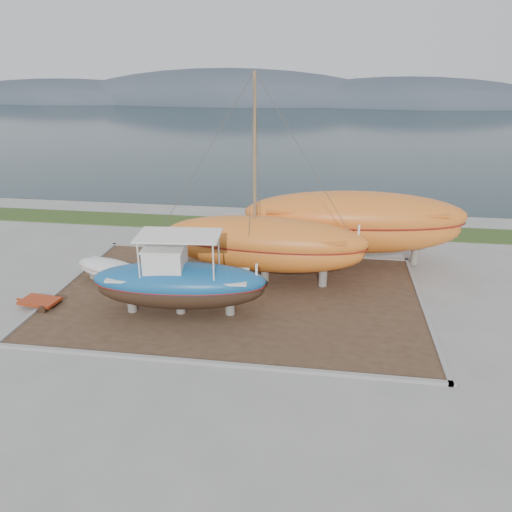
% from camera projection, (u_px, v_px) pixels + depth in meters
% --- Properties ---
extents(ground, '(140.00, 140.00, 0.00)m').
position_uv_depth(ground, '(220.00, 337.00, 21.46)').
color(ground, gray).
rests_on(ground, ground).
extents(dirt_patch, '(18.00, 12.00, 0.06)m').
position_uv_depth(dirt_patch, '(237.00, 296.00, 25.13)').
color(dirt_patch, '#422D1E').
rests_on(dirt_patch, ground).
extents(curb_frame, '(18.60, 12.60, 0.15)m').
position_uv_depth(curb_frame, '(237.00, 295.00, 25.12)').
color(curb_frame, gray).
rests_on(curb_frame, ground).
extents(grass_strip, '(44.00, 3.00, 0.08)m').
position_uv_depth(grass_strip, '(266.00, 226.00, 35.71)').
color(grass_strip, '#284219').
rests_on(grass_strip, ground).
extents(sea, '(260.00, 100.00, 0.04)m').
position_uv_depth(sea, '(306.00, 129.00, 85.87)').
color(sea, '#16292D').
rests_on(sea, ground).
extents(mountain_ridge, '(200.00, 36.00, 20.00)m').
position_uv_depth(mountain_ridge, '(317.00, 103.00, 136.48)').
color(mountain_ridge, '#333D49').
rests_on(mountain_ridge, ground).
extents(blue_caique, '(8.22, 3.18, 3.87)m').
position_uv_depth(blue_caique, '(179.00, 275.00, 22.74)').
color(blue_caique, '#175993').
rests_on(blue_caique, dirt_patch).
extents(white_dinghy, '(4.17, 2.62, 1.18)m').
position_uv_depth(white_dinghy, '(109.00, 271.00, 26.50)').
color(white_dinghy, white).
rests_on(white_dinghy, dirt_patch).
extents(orange_sailboat, '(10.91, 3.80, 10.60)m').
position_uv_depth(orange_sailboat, '(265.00, 184.00, 24.88)').
color(orange_sailboat, orange).
rests_on(orange_sailboat, dirt_patch).
extents(orange_bare_hull, '(12.70, 4.51, 4.09)m').
position_uv_depth(orange_bare_hull, '(353.00, 229.00, 28.49)').
color(orange_bare_hull, orange).
rests_on(orange_bare_hull, dirt_patch).
extents(red_trailer, '(2.79, 1.64, 0.38)m').
position_uv_depth(red_trailer, '(40.00, 303.00, 24.06)').
color(red_trailer, '#AC3413').
rests_on(red_trailer, ground).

